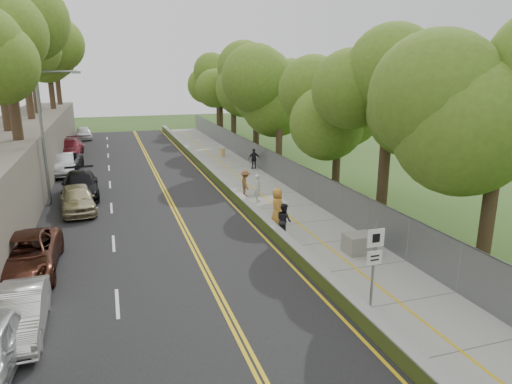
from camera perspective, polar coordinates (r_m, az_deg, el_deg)
name	(u,v)px	position (r m, az deg, el deg)	size (l,w,h in m)	color
ground	(306,277)	(18.49, 6.30, -10.46)	(140.00, 140.00, 0.00)	#33511E
road	(139,193)	(31.22, -14.42, -0.15)	(11.20, 66.00, 0.04)	black
sidewalk	(253,184)	(32.62, -0.38, 0.98)	(4.20, 66.00, 0.05)	gray
jersey_barrier	(222,183)	(31.95, -4.31, 1.14)	(0.42, 66.00, 0.60)	#97C533
chainlink_fence	(281,169)	(33.08, 3.10, 2.89)	(0.04, 66.00, 2.00)	slate
trees_fenceside	(313,84)	(33.28, 7.13, 13.29)	(7.00, 66.00, 14.00)	#597D24
streetlight	(46,128)	(29.55, -24.77, 7.25)	(2.52, 0.22, 8.00)	gray
signpost	(374,256)	(15.76, 14.57, -7.73)	(0.62, 0.09, 3.10)	gray
construction_barrel	(222,152)	(43.01, -4.26, 4.96)	(0.50, 0.50, 0.83)	#D27B00
concrete_block	(359,243)	(20.90, 12.75, -6.27)	(1.27, 0.95, 0.85)	slate
car_1	(19,314)	(16.13, -27.54, -13.33)	(1.45, 4.16, 1.37)	silver
car_2	(24,256)	(20.41, -27.04, -7.14)	(2.53, 5.50, 1.53)	#4F261B
car_3	(80,185)	(31.21, -21.13, 0.82)	(2.20, 5.42, 1.57)	black
car_4	(77,199)	(28.00, -21.42, -0.79)	(1.82, 4.51, 1.54)	tan
car_5	(63,164)	(38.59, -23.02, 3.20)	(1.69, 4.84, 1.59)	#AEB0B5
car_6	(64,163)	(39.53, -22.91, 3.37)	(2.43, 5.26, 1.46)	black
car_7	(70,148)	(46.59, -22.27, 5.13)	(2.26, 5.55, 1.61)	maroon
car_8	(84,133)	(57.87, -20.75, 6.93)	(1.75, 4.36, 1.48)	white
painter_0	(277,206)	(23.98, 2.65, -1.76)	(0.94, 0.61, 1.93)	gold
painter_1	(258,188)	(27.97, 0.23, 0.50)	(0.64, 0.42, 1.75)	silver
painter_2	(284,220)	(22.16, 3.53, -3.53)	(0.82, 0.64, 1.68)	black
painter_3	(245,183)	(29.20, -1.33, 1.08)	(1.10, 0.63, 1.71)	brown
person_far	(254,159)	(37.49, -0.25, 4.17)	(0.98, 0.41, 1.68)	black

